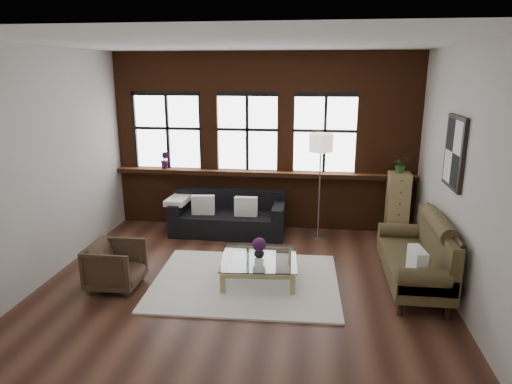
# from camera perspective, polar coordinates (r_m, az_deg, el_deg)

# --- Properties ---
(floor) EXTENTS (5.50, 5.50, 0.00)m
(floor) POSITION_cam_1_polar(r_m,az_deg,el_deg) (6.52, -1.59, -11.16)
(floor) COLOR #3A1F15
(floor) RESTS_ON ground
(ceiling) EXTENTS (5.50, 5.50, 0.00)m
(ceiling) POSITION_cam_1_polar(r_m,az_deg,el_deg) (5.86, -1.82, 18.19)
(ceiling) COLOR white
(ceiling) RESTS_ON ground
(wall_back) EXTENTS (5.50, 0.00, 5.50)m
(wall_back) POSITION_cam_1_polar(r_m,az_deg,el_deg) (8.42, 1.01, 6.32)
(wall_back) COLOR beige
(wall_back) RESTS_ON ground
(wall_front) EXTENTS (5.50, 0.00, 5.50)m
(wall_front) POSITION_cam_1_polar(r_m,az_deg,el_deg) (3.64, -7.96, -5.67)
(wall_front) COLOR beige
(wall_front) RESTS_ON ground
(wall_left) EXTENTS (0.00, 5.00, 5.00)m
(wall_left) POSITION_cam_1_polar(r_m,az_deg,el_deg) (6.97, -24.67, 3.10)
(wall_left) COLOR beige
(wall_left) RESTS_ON ground
(wall_right) EXTENTS (0.00, 5.00, 5.00)m
(wall_right) POSITION_cam_1_polar(r_m,az_deg,el_deg) (6.19, 24.35, 1.77)
(wall_right) COLOR beige
(wall_right) RESTS_ON ground
(brick_backwall) EXTENTS (5.50, 0.12, 3.20)m
(brick_backwall) POSITION_cam_1_polar(r_m,az_deg,el_deg) (8.37, 0.96, 6.25)
(brick_backwall) COLOR #4F2612
(brick_backwall) RESTS_ON floor
(sill_ledge) EXTENTS (5.50, 0.30, 0.08)m
(sill_ledge) POSITION_cam_1_polar(r_m,az_deg,el_deg) (8.38, 0.88, 2.37)
(sill_ledge) COLOR #4F2612
(sill_ledge) RESTS_ON brick_backwall
(window_left) EXTENTS (1.38, 0.10, 1.50)m
(window_left) POSITION_cam_1_polar(r_m,az_deg,el_deg) (8.74, -10.93, 7.36)
(window_left) COLOR black
(window_left) RESTS_ON brick_backwall
(window_mid) EXTENTS (1.38, 0.10, 1.50)m
(window_mid) POSITION_cam_1_polar(r_m,az_deg,el_deg) (8.39, -1.08, 7.32)
(window_mid) COLOR black
(window_mid) RESTS_ON brick_backwall
(window_right) EXTENTS (1.38, 0.10, 1.50)m
(window_right) POSITION_cam_1_polar(r_m,az_deg,el_deg) (8.30, 8.60, 7.07)
(window_right) COLOR black
(window_right) RESTS_ON brick_backwall
(wall_poster) EXTENTS (0.05, 0.74, 0.94)m
(wall_poster) POSITION_cam_1_polar(r_m,az_deg,el_deg) (6.41, 23.59, 4.57)
(wall_poster) COLOR black
(wall_poster) RESTS_ON wall_right
(shag_rug) EXTENTS (2.62, 2.09, 0.03)m
(shag_rug) POSITION_cam_1_polar(r_m,az_deg,el_deg) (6.50, -1.30, -11.12)
(shag_rug) COLOR white
(shag_rug) RESTS_ON floor
(dark_sofa) EXTENTS (2.02, 0.82, 0.73)m
(dark_sofa) POSITION_cam_1_polar(r_m,az_deg,el_deg) (8.21, -3.48, -2.79)
(dark_sofa) COLOR black
(dark_sofa) RESTS_ON floor
(pillow_a) EXTENTS (0.41, 0.18, 0.34)m
(pillow_a) POSITION_cam_1_polar(r_m,az_deg,el_deg) (8.16, -6.63, -1.61)
(pillow_a) COLOR white
(pillow_a) RESTS_ON dark_sofa
(pillow_b) EXTENTS (0.40, 0.15, 0.34)m
(pillow_b) POSITION_cam_1_polar(r_m,az_deg,el_deg) (8.01, -1.27, -1.82)
(pillow_b) COLOR white
(pillow_b) RESTS_ON dark_sofa
(vintage_settee) EXTENTS (0.82, 1.85, 0.99)m
(vintage_settee) POSITION_cam_1_polar(r_m,az_deg,el_deg) (6.55, 19.10, -7.19)
(vintage_settee) COLOR #483C21
(vintage_settee) RESTS_ON floor
(pillow_settee) EXTENTS (0.18, 0.39, 0.34)m
(pillow_settee) POSITION_cam_1_polar(r_m,az_deg,el_deg) (5.98, 19.48, -8.25)
(pillow_settee) COLOR white
(pillow_settee) RESTS_ON vintage_settee
(armchair) EXTENTS (0.69, 0.67, 0.62)m
(armchair) POSITION_cam_1_polar(r_m,az_deg,el_deg) (6.53, -17.14, -8.80)
(armchair) COLOR #3A2A1D
(armchair) RESTS_ON floor
(coffee_table) EXTENTS (1.12, 1.12, 0.35)m
(coffee_table) POSITION_cam_1_polar(r_m,az_deg,el_deg) (6.51, 0.39, -9.57)
(coffee_table) COLOR tan
(coffee_table) RESTS_ON shag_rug
(vase) EXTENTS (0.16, 0.16, 0.15)m
(vase) POSITION_cam_1_polar(r_m,az_deg,el_deg) (6.41, 0.39, -7.54)
(vase) COLOR #B2B2B2
(vase) RESTS_ON coffee_table
(flowers) EXTENTS (0.19, 0.19, 0.19)m
(flowers) POSITION_cam_1_polar(r_m,az_deg,el_deg) (6.37, 0.39, -6.58)
(flowers) COLOR #451848
(flowers) RESTS_ON vase
(drawer_chest) EXTENTS (0.36, 0.36, 1.18)m
(drawer_chest) POSITION_cam_1_polar(r_m,az_deg,el_deg) (8.29, 17.25, -1.68)
(drawer_chest) COLOR tan
(drawer_chest) RESTS_ON floor
(potted_plant_top) EXTENTS (0.34, 0.32, 0.29)m
(potted_plant_top) POSITION_cam_1_polar(r_m,az_deg,el_deg) (8.12, 17.65, 3.31)
(potted_plant_top) COLOR #2D5923
(potted_plant_top) RESTS_ON drawer_chest
(floor_lamp) EXTENTS (0.40, 0.40, 1.99)m
(floor_lamp) POSITION_cam_1_polar(r_m,az_deg,el_deg) (7.94, 7.95, 1.18)
(floor_lamp) COLOR #A5A5A8
(floor_lamp) RESTS_ON floor
(sill_plant) EXTENTS (0.21, 0.18, 0.33)m
(sill_plant) POSITION_cam_1_polar(r_m,az_deg,el_deg) (8.71, -11.28, 3.95)
(sill_plant) COLOR #451848
(sill_plant) RESTS_ON sill_ledge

